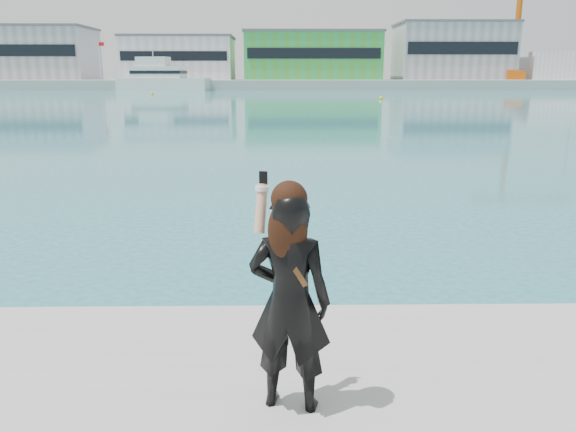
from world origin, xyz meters
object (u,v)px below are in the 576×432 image
Objects in this scene: buoy_near at (381,99)px; buoy_far at (152,95)px; woman at (289,295)px; dock_crane at (524,17)px; motor_yacht at (161,78)px.

buoy_far is (-33.31, 17.70, 0.00)m from buoy_near.
buoy_near is at bearing -88.66° from woman.
dock_crane reaches higher than buoy_near.
motor_yacht is at bearing 131.38° from buoy_near.
motor_yacht reaches higher than buoy_near.
motor_yacht is 24.06m from buoy_far.
motor_yacht is at bearing -66.18° from woman.
dock_crane is 67.71m from buoy_near.
motor_yacht is 113.83m from woman.
woman is at bearing -113.24° from dock_crane.
woman is (-52.73, -122.79, -13.42)m from dock_crane.
motor_yacht is 11.32× the size of woman.
dock_crane reaches higher than buoy_far.
dock_crane is 48.00× the size of buoy_near.
dock_crane reaches higher than motor_yacht.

